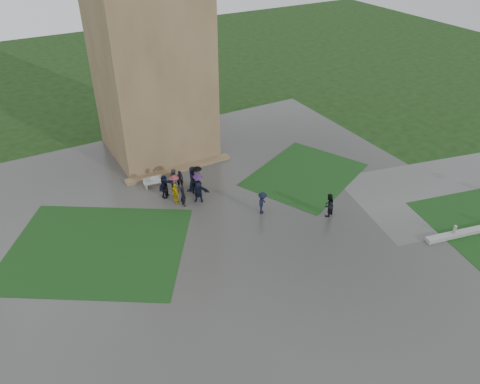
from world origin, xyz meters
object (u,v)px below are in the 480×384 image
bench (153,182)px  pedestrian_mid (262,203)px  pedestrian_near (329,205)px  tower (149,46)px

bench → pedestrian_mid: (5.47, -7.04, 0.41)m
pedestrian_mid → pedestrian_near: (3.84, -2.50, 0.03)m
bench → pedestrian_near: size_ratio=0.85×
tower → pedestrian_mid: bearing=-78.0°
bench → pedestrian_near: bearing=-40.5°
bench → pedestrian_near: 13.34m
pedestrian_near → bench: bearing=-63.9°
pedestrian_mid → pedestrian_near: bearing=-77.4°
pedestrian_mid → tower: bearing=57.7°
tower → pedestrian_mid: size_ratio=10.70×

